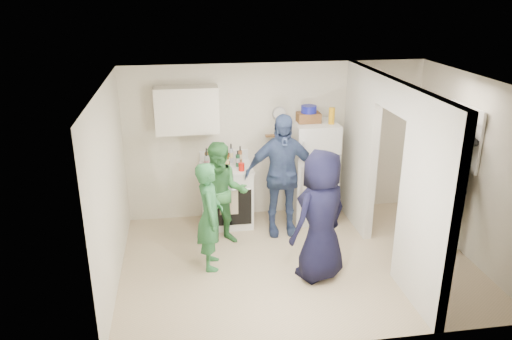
# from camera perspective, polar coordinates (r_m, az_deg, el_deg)

# --- Properties ---
(floor) EXTENTS (4.80, 4.80, 0.00)m
(floor) POSITION_cam_1_polar(r_m,az_deg,el_deg) (7.05, 4.78, -10.47)
(floor) COLOR tan
(floor) RESTS_ON ground
(wall_back) EXTENTS (4.80, 0.00, 4.80)m
(wall_back) POSITION_cam_1_polar(r_m,az_deg,el_deg) (8.07, 2.26, 3.38)
(wall_back) COLOR silver
(wall_back) RESTS_ON floor
(wall_front) EXTENTS (4.80, 0.00, 4.80)m
(wall_front) POSITION_cam_1_polar(r_m,az_deg,el_deg) (5.02, 9.70, -7.96)
(wall_front) COLOR silver
(wall_front) RESTS_ON floor
(wall_left) EXTENTS (0.00, 3.40, 3.40)m
(wall_left) POSITION_cam_1_polar(r_m,az_deg,el_deg) (6.39, -16.31, -2.13)
(wall_left) COLOR silver
(wall_left) RESTS_ON floor
(wall_right) EXTENTS (0.00, 3.40, 3.40)m
(wall_right) POSITION_cam_1_polar(r_m,az_deg,el_deg) (7.43, 23.38, 0.14)
(wall_right) COLOR silver
(wall_right) RESTS_ON floor
(ceiling) EXTENTS (4.80, 4.80, 0.00)m
(ceiling) POSITION_cam_1_polar(r_m,az_deg,el_deg) (6.16, 5.46, 9.92)
(ceiling) COLOR white
(ceiling) RESTS_ON wall_back
(partition_pier_back) EXTENTS (0.12, 1.20, 2.50)m
(partition_pier_back) POSITION_cam_1_polar(r_m,az_deg,el_deg) (7.84, 11.75, 2.44)
(partition_pier_back) COLOR silver
(partition_pier_back) RESTS_ON floor
(partition_pier_front) EXTENTS (0.12, 1.20, 2.50)m
(partition_pier_front) POSITION_cam_1_polar(r_m,az_deg,el_deg) (5.97, 18.94, -4.08)
(partition_pier_front) COLOR silver
(partition_pier_front) RESTS_ON floor
(partition_header) EXTENTS (0.12, 1.00, 0.40)m
(partition_header) POSITION_cam_1_polar(r_m,az_deg,el_deg) (6.59, 15.68, 8.18)
(partition_header) COLOR silver
(partition_header) RESTS_ON partition_pier_back
(stove) EXTENTS (0.81, 0.67, 0.96)m
(stove) POSITION_cam_1_polar(r_m,az_deg,el_deg) (7.92, -3.39, -2.92)
(stove) COLOR white
(stove) RESTS_ON floor
(upper_cabinet) EXTENTS (0.95, 0.34, 0.70)m
(upper_cabinet) POSITION_cam_1_polar(r_m,az_deg,el_deg) (7.60, -7.91, 6.81)
(upper_cabinet) COLOR silver
(upper_cabinet) RESTS_ON wall_back
(fridge) EXTENTS (0.67, 0.65, 1.62)m
(fridge) POSITION_cam_1_polar(r_m,az_deg,el_deg) (8.00, 6.58, -0.22)
(fridge) COLOR silver
(fridge) RESTS_ON floor
(wicker_basket) EXTENTS (0.35, 0.25, 0.15)m
(wicker_basket) POSITION_cam_1_polar(r_m,az_deg,el_deg) (7.76, 6.03, 5.99)
(wicker_basket) COLOR brown
(wicker_basket) RESTS_ON fridge
(blue_bowl) EXTENTS (0.24, 0.24, 0.11)m
(blue_bowl) POSITION_cam_1_polar(r_m,az_deg,el_deg) (7.73, 6.06, 6.93)
(blue_bowl) COLOR navy
(blue_bowl) RESTS_ON wicker_basket
(yellow_cup_stack_top) EXTENTS (0.09, 0.09, 0.25)m
(yellow_cup_stack_top) POSITION_cam_1_polar(r_m,az_deg,el_deg) (7.69, 8.64, 6.14)
(yellow_cup_stack_top) COLOR #EAA513
(yellow_cup_stack_top) RESTS_ON fridge
(wall_clock) EXTENTS (0.22, 0.02, 0.22)m
(wall_clock) POSITION_cam_1_polar(r_m,az_deg,el_deg) (7.94, 2.69, 6.46)
(wall_clock) COLOR white
(wall_clock) RESTS_ON wall_back
(spice_shelf) EXTENTS (0.35, 0.08, 0.03)m
(spice_shelf) POSITION_cam_1_polar(r_m,az_deg,el_deg) (8.00, 2.33, 3.96)
(spice_shelf) COLOR olive
(spice_shelf) RESTS_ON wall_back
(nook_window) EXTENTS (0.03, 0.70, 0.80)m
(nook_window) POSITION_cam_1_polar(r_m,az_deg,el_deg) (7.46, 22.90, 3.54)
(nook_window) COLOR black
(nook_window) RESTS_ON wall_right
(nook_window_frame) EXTENTS (0.04, 0.76, 0.86)m
(nook_window_frame) POSITION_cam_1_polar(r_m,az_deg,el_deg) (7.46, 22.80, 3.54)
(nook_window_frame) COLOR white
(nook_window_frame) RESTS_ON wall_right
(nook_valance) EXTENTS (0.04, 0.82, 0.18)m
(nook_valance) POSITION_cam_1_polar(r_m,az_deg,el_deg) (7.36, 23.00, 6.14)
(nook_valance) COLOR white
(nook_valance) RESTS_ON wall_right
(yellow_cup_stack_stove) EXTENTS (0.09, 0.09, 0.25)m
(yellow_cup_stack_stove) POSITION_cam_1_polar(r_m,az_deg,el_deg) (7.48, -4.23, 0.63)
(yellow_cup_stack_stove) COLOR yellow
(yellow_cup_stack_stove) RESTS_ON stove
(red_cup) EXTENTS (0.09, 0.09, 0.12)m
(red_cup) POSITION_cam_1_polar(r_m,az_deg,el_deg) (7.55, -1.66, 0.35)
(red_cup) COLOR red
(red_cup) RESTS_ON stove
(person_green_left) EXTENTS (0.38, 0.56, 1.49)m
(person_green_left) POSITION_cam_1_polar(r_m,az_deg,el_deg) (6.64, -5.30, -5.26)
(person_green_left) COLOR #2B6C3B
(person_green_left) RESTS_ON floor
(person_green_center) EXTENTS (0.78, 0.63, 1.55)m
(person_green_center) POSITION_cam_1_polar(r_m,az_deg,el_deg) (7.22, -3.91, -2.78)
(person_green_center) COLOR #347845
(person_green_center) RESTS_ON floor
(person_denim) EXTENTS (1.11, 0.49, 1.88)m
(person_denim) POSITION_cam_1_polar(r_m,az_deg,el_deg) (7.47, 2.89, -0.59)
(person_denim) COLOR #375379
(person_denim) RESTS_ON floor
(person_navy) EXTENTS (1.01, 0.90, 1.74)m
(person_navy) POSITION_cam_1_polar(r_m,az_deg,el_deg) (6.38, 7.41, -5.23)
(person_navy) COLOR black
(person_navy) RESTS_ON floor
(person_nook) EXTENTS (1.03, 1.40, 1.93)m
(person_nook) POSITION_cam_1_polar(r_m,az_deg,el_deg) (7.43, 20.87, -1.87)
(person_nook) COLOR black
(person_nook) RESTS_ON floor
(bottle_a) EXTENTS (0.06, 0.06, 0.28)m
(bottle_a) POSITION_cam_1_polar(r_m,az_deg,el_deg) (7.80, -5.67, 1.54)
(bottle_a) COLOR brown
(bottle_a) RESTS_ON stove
(bottle_b) EXTENTS (0.07, 0.07, 0.28)m
(bottle_b) POSITION_cam_1_polar(r_m,az_deg,el_deg) (7.61, -4.88, 1.11)
(bottle_b) COLOR #1B521B
(bottle_b) RESTS_ON stove
(bottle_c) EXTENTS (0.06, 0.06, 0.32)m
(bottle_c) POSITION_cam_1_polar(r_m,az_deg,el_deg) (7.82, -4.10, 1.78)
(bottle_c) COLOR silver
(bottle_c) RESTS_ON stove
(bottle_d) EXTENTS (0.06, 0.06, 0.27)m
(bottle_d) POSITION_cam_1_polar(r_m,az_deg,el_deg) (7.66, -3.34, 1.22)
(bottle_d) COLOR #5C4110
(bottle_d) RESTS_ON stove
(bottle_e) EXTENTS (0.06, 0.06, 0.31)m
(bottle_e) POSITION_cam_1_polar(r_m,az_deg,el_deg) (7.88, -2.86, 1.93)
(bottle_e) COLOR #AAB2BD
(bottle_e) RESTS_ON stove
(bottle_f) EXTENTS (0.07, 0.07, 0.26)m
(bottle_f) POSITION_cam_1_polar(r_m,az_deg,el_deg) (7.71, -2.10, 1.32)
(bottle_f) COLOR #174127
(bottle_f) RESTS_ON stove
(bottle_g) EXTENTS (0.06, 0.06, 0.28)m
(bottle_g) POSITION_cam_1_polar(r_m,az_deg,el_deg) (7.84, -1.82, 1.75)
(bottle_g) COLOR brown
(bottle_g) RESTS_ON stove
(bottle_h) EXTENTS (0.07, 0.07, 0.31)m
(bottle_h) POSITION_cam_1_polar(r_m,az_deg,el_deg) (7.56, -5.67, 1.05)
(bottle_h) COLOR silver
(bottle_h) RESTS_ON stove
(bottle_i) EXTENTS (0.07, 0.07, 0.24)m
(bottle_i) POSITION_cam_1_polar(r_m,az_deg,el_deg) (7.80, -3.29, 1.47)
(bottle_i) COLOR maroon
(bottle_i) RESTS_ON stove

